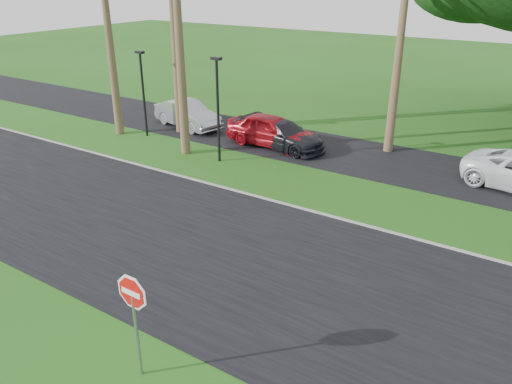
{
  "coord_description": "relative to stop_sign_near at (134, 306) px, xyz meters",
  "views": [
    {
      "loc": [
        7.04,
        -8.57,
        7.93
      ],
      "look_at": [
        -0.47,
        3.04,
        1.8
      ],
      "focal_mm": 35.0,
      "sensor_mm": 36.0,
      "label": 1
    }
  ],
  "objects": [
    {
      "name": "parking_strip",
      "position": [
        -0.5,
        15.5,
        -1.76
      ],
      "size": [
        120.0,
        5.0,
        0.02
      ],
      "primitive_type": "cube",
      "color": "black",
      "rests_on": "ground"
    },
    {
      "name": "streetlight_left",
      "position": [
        -12.0,
        12.5,
        0.72
      ],
      "size": [
        0.45,
        0.25,
        4.34
      ],
      "color": "black",
      "rests_on": "ground"
    },
    {
      "name": "ground",
      "position": [
        -0.5,
        3.0,
        -1.77
      ],
      "size": [
        120.0,
        120.0,
        0.0
      ],
      "primitive_type": "plane",
      "color": "#214A12",
      "rests_on": "ground"
    },
    {
      "name": "car_red",
      "position": [
        -5.64,
        14.62,
        -1.0
      ],
      "size": [
        4.57,
        1.87,
        1.55
      ],
      "primitive_type": "imported",
      "rotation": [
        0.0,
        0.0,
        1.56
      ],
      "color": "#A50D17",
      "rests_on": "ground"
    },
    {
      "name": "streetlight_right",
      "position": [
        -6.5,
        11.5,
        0.88
      ],
      "size": [
        0.45,
        0.25,
        4.64
      ],
      "color": "black",
      "rests_on": "ground"
    },
    {
      "name": "curb",
      "position": [
        -0.5,
        9.05,
        -1.74
      ],
      "size": [
        120.0,
        0.12,
        0.06
      ],
      "primitive_type": "cube",
      "color": "gray",
      "rests_on": "ground"
    },
    {
      "name": "car_dark",
      "position": [
        -5.03,
        14.64,
        -1.11
      ],
      "size": [
        4.78,
        2.52,
        1.32
      ],
      "primitive_type": "imported",
      "rotation": [
        0.0,
        0.0,
        1.42
      ],
      "color": "black",
      "rests_on": "ground"
    },
    {
      "name": "road",
      "position": [
        -0.5,
        5.0,
        -1.76
      ],
      "size": [
        120.0,
        8.0,
        0.02
      ],
      "primitive_type": "cube",
      "color": "black",
      "rests_on": "ground"
    },
    {
      "name": "stop_sign_near",
      "position": [
        0.0,
        0.0,
        0.0
      ],
      "size": [
        1.05,
        0.07,
        2.62
      ],
      "color": "gray",
      "rests_on": "ground"
    },
    {
      "name": "car_silver",
      "position": [
        -11.17,
        14.86,
        -1.06
      ],
      "size": [
        4.59,
        2.47,
        1.44
      ],
      "primitive_type": "imported",
      "rotation": [
        0.0,
        0.0,
        1.34
      ],
      "color": "#A3A5AA",
      "rests_on": "ground"
    }
  ]
}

